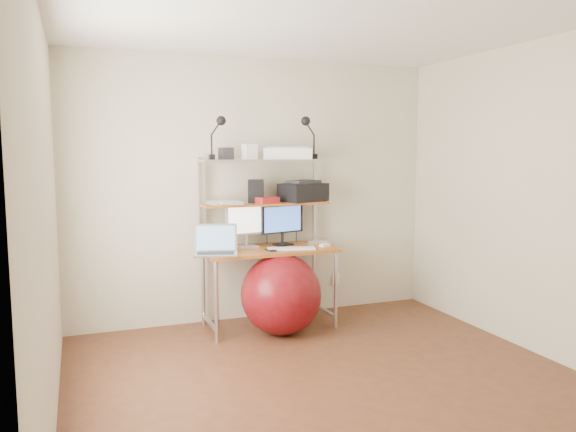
# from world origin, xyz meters

# --- Properties ---
(room) EXTENTS (3.60, 3.60, 3.60)m
(room) POSITION_xyz_m (0.00, 0.00, 1.25)
(room) COLOR brown
(room) RESTS_ON ground
(computer_desk) EXTENTS (1.20, 0.60, 1.57)m
(computer_desk) POSITION_xyz_m (0.00, 1.50, 0.96)
(computer_desk) COLOR #AE6721
(computer_desk) RESTS_ON ground
(desktop) EXTENTS (1.20, 0.60, 0.00)m
(desktop) POSITION_xyz_m (0.00, 1.44, 0.74)
(desktop) COLOR #AE6721
(desktop) RESTS_ON computer_desk
(mid_shelf) EXTENTS (1.18, 0.34, 0.00)m
(mid_shelf) POSITION_xyz_m (0.00, 1.57, 1.15)
(mid_shelf) COLOR #AE6721
(mid_shelf) RESTS_ON computer_desk
(top_shelf) EXTENTS (1.18, 0.34, 0.00)m
(top_shelf) POSITION_xyz_m (0.00, 1.57, 1.55)
(top_shelf) COLOR #BBBBC0
(top_shelf) RESTS_ON computer_desk
(floor) EXTENTS (3.60, 3.60, 0.00)m
(floor) POSITION_xyz_m (0.00, 0.00, 0.00)
(floor) COLOR brown
(floor) RESTS_ON ground
(wall_outlet) EXTENTS (0.08, 0.01, 0.12)m
(wall_outlet) POSITION_xyz_m (0.85, 1.79, 0.30)
(wall_outlet) COLOR white
(wall_outlet) RESTS_ON room
(monitor_silver) EXTENTS (0.41, 0.17, 0.45)m
(monitor_silver) POSITION_xyz_m (-0.18, 1.56, 0.98)
(monitor_silver) COLOR silver
(monitor_silver) RESTS_ON desktop
(monitor_black) EXTENTS (0.45, 0.16, 0.45)m
(monitor_black) POSITION_xyz_m (0.18, 1.56, 0.97)
(monitor_black) COLOR black
(monitor_black) RESTS_ON desktop
(laptop) EXTENTS (0.43, 0.38, 0.32)m
(laptop) POSITION_xyz_m (-0.52, 1.32, 0.79)
(laptop) COLOR silver
(laptop) RESTS_ON desktop
(keyboard) EXTENTS (0.45, 0.23, 0.01)m
(keyboard) POSITION_xyz_m (0.17, 1.32, 0.75)
(keyboard) COLOR white
(keyboard) RESTS_ON desktop
(mouse) EXTENTS (0.10, 0.08, 0.03)m
(mouse) POSITION_xyz_m (0.52, 1.34, 0.75)
(mouse) COLOR white
(mouse) RESTS_ON desktop
(mac_mini) EXTENTS (0.26, 0.26, 0.04)m
(mac_mini) POSITION_xyz_m (0.52, 1.52, 0.76)
(mac_mini) COLOR silver
(mac_mini) RESTS_ON desktop
(phone) EXTENTS (0.08, 0.13, 0.01)m
(phone) POSITION_xyz_m (-0.03, 1.31, 0.74)
(phone) COLOR black
(phone) RESTS_ON desktop
(printer) EXTENTS (0.49, 0.41, 0.20)m
(printer) POSITION_xyz_m (0.39, 1.56, 1.24)
(printer) COLOR black
(printer) RESTS_ON mid_shelf
(nas_cube) EXTENTS (0.18, 0.18, 0.21)m
(nas_cube) POSITION_xyz_m (-0.07, 1.59, 1.26)
(nas_cube) COLOR black
(nas_cube) RESTS_ON mid_shelf
(red_box) EXTENTS (0.22, 0.18, 0.05)m
(red_box) POSITION_xyz_m (0.01, 1.50, 1.18)
(red_box) COLOR #AD1B1F
(red_box) RESTS_ON mid_shelf
(scanner) EXTENTS (0.52, 0.42, 0.12)m
(scanner) POSITION_xyz_m (0.24, 1.59, 1.61)
(scanner) COLOR white
(scanner) RESTS_ON top_shelf
(box_white) EXTENTS (0.14, 0.12, 0.14)m
(box_white) POSITION_xyz_m (-0.14, 1.57, 1.62)
(box_white) COLOR white
(box_white) RESTS_ON top_shelf
(box_grey) EXTENTS (0.13, 0.13, 0.11)m
(box_grey) POSITION_xyz_m (-0.35, 1.59, 1.60)
(box_grey) COLOR #2A2A2D
(box_grey) RESTS_ON top_shelf
(clip_lamp_left) EXTENTS (0.15, 0.08, 0.38)m
(clip_lamp_left) POSITION_xyz_m (-0.43, 1.51, 1.83)
(clip_lamp_left) COLOR black
(clip_lamp_left) RESTS_ON top_shelf
(clip_lamp_right) EXTENTS (0.16, 0.09, 0.40)m
(clip_lamp_right) POSITION_xyz_m (0.41, 1.52, 1.84)
(clip_lamp_right) COLOR black
(clip_lamp_right) RESTS_ON top_shelf
(exercise_ball) EXTENTS (0.72, 0.72, 0.72)m
(exercise_ball) POSITION_xyz_m (0.03, 1.20, 0.36)
(exercise_ball) COLOR maroon
(exercise_ball) RESTS_ON floor
(paper_stack) EXTENTS (0.36, 0.40, 0.02)m
(paper_stack) POSITION_xyz_m (-0.37, 1.57, 1.16)
(paper_stack) COLOR white
(paper_stack) RESTS_ON mid_shelf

